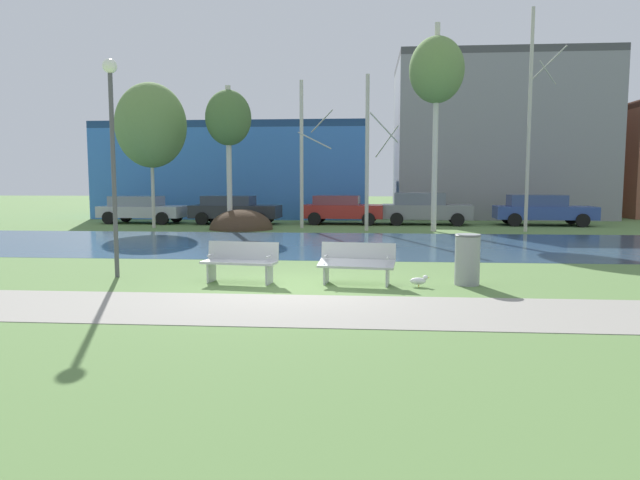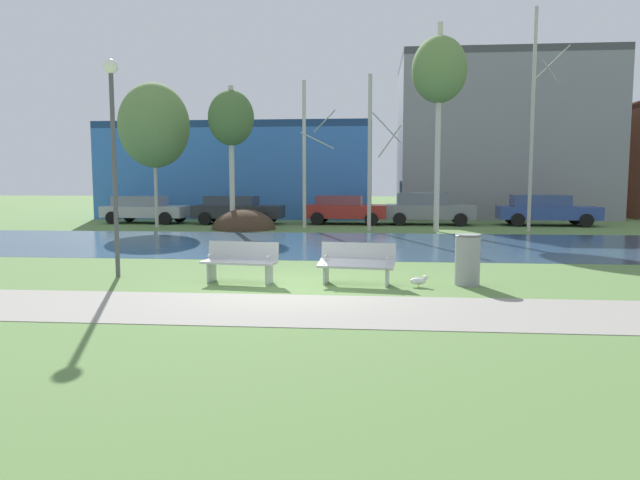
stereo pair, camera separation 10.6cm
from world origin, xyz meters
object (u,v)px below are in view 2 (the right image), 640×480
at_px(bench_left, 240,261).
at_px(streetlamp, 113,131).
at_px(parked_sedan_second_dark, 237,209).
at_px(parked_suv_fifth_blue, 545,209).
at_px(bench_right, 357,262).
at_px(parked_wagon_fourth_grey, 427,208).
at_px(seagull, 419,281).
at_px(parked_van_nearest_silver, 145,209).
at_px(parked_hatch_third_red, 345,209).
at_px(trash_bin, 467,259).

xyz_separation_m(bench_left, streetlamp, (-2.96, 0.48, 2.82)).
xyz_separation_m(parked_sedan_second_dark, parked_suv_fifth_blue, (15.26, 0.37, 0.02)).
bearing_deg(streetlamp, bench_left, -9.12).
relative_size(bench_right, parked_wagon_fourth_grey, 0.37).
xyz_separation_m(seagull, parked_sedan_second_dark, (-7.79, 16.82, 0.63)).
relative_size(seagull, parked_van_nearest_silver, 0.09).
xyz_separation_m(bench_left, parked_suv_fifth_blue, (11.26, 16.98, 0.32)).
distance_m(bench_left, seagull, 3.81).
distance_m(streetlamp, parked_hatch_third_red, 17.35).
bearing_deg(parked_sedan_second_dark, streetlamp, -86.33).
bearing_deg(parked_hatch_third_red, parked_wagon_fourth_grey, -0.91).
distance_m(streetlamp, parked_suv_fifth_blue, 21.93).
bearing_deg(trash_bin, parked_wagon_fourth_grey, 87.47).
distance_m(bench_left, parked_wagon_fourth_grey, 17.89).
distance_m(parked_van_nearest_silver, parked_hatch_third_red, 10.32).
height_order(bench_left, parked_sedan_second_dark, parked_sedan_second_dark).
bearing_deg(parked_suv_fifth_blue, parked_sedan_second_dark, -178.63).
distance_m(bench_right, seagull, 1.35).
relative_size(trash_bin, seagull, 2.68).
distance_m(bench_right, parked_sedan_second_dark, 17.84).
bearing_deg(parked_hatch_third_red, parked_sedan_second_dark, -175.24).
height_order(streetlamp, parked_suv_fifth_blue, streetlamp).
bearing_deg(parked_suv_fifth_blue, bench_right, -117.28).
height_order(parked_van_nearest_silver, parked_suv_fifth_blue, parked_suv_fifth_blue).
distance_m(seagull, parked_sedan_second_dark, 18.55).
distance_m(trash_bin, parked_sedan_second_dark, 18.70).
height_order(parked_sedan_second_dark, parked_hatch_third_red, parked_hatch_third_red).
xyz_separation_m(bench_right, parked_wagon_fourth_grey, (3.06, 17.00, 0.35)).
relative_size(streetlamp, parked_hatch_third_red, 1.17).
distance_m(trash_bin, seagull, 1.16).
relative_size(bench_right, seagull, 4.15).
height_order(bench_left, parked_van_nearest_silver, parked_van_nearest_silver).
height_order(parked_sedan_second_dark, parked_wagon_fourth_grey, parked_wagon_fourth_grey).
bearing_deg(parked_van_nearest_silver, seagull, -53.29).
height_order(trash_bin, parked_van_nearest_silver, parked_van_nearest_silver).
distance_m(bench_right, streetlamp, 6.16).
height_order(bench_left, parked_suv_fifth_blue, parked_suv_fifth_blue).
xyz_separation_m(trash_bin, parked_wagon_fourth_grey, (0.75, 16.88, 0.27)).
bearing_deg(seagull, bench_right, 170.91).
bearing_deg(parked_suv_fifth_blue, parked_wagon_fourth_grey, 179.79).
distance_m(seagull, parked_van_nearest_silver, 21.21).
height_order(bench_right, parked_sedan_second_dark, parked_sedan_second_dark).
bearing_deg(bench_right, streetlamp, 175.02).
bearing_deg(streetlamp, parked_sedan_second_dark, 93.67).
bearing_deg(bench_left, streetlamp, 170.88).
relative_size(trash_bin, parked_suv_fifth_blue, 0.22).
bearing_deg(parked_sedan_second_dark, trash_bin, -61.88).
xyz_separation_m(streetlamp, parked_van_nearest_silver, (-5.92, 16.31, -2.54)).
bearing_deg(parked_wagon_fourth_grey, parked_van_nearest_silver, -179.15).
relative_size(bench_left, parked_wagon_fourth_grey, 0.37).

